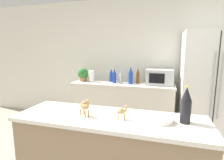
# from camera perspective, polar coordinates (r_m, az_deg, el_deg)

# --- Properties ---
(wall_back) EXTENTS (8.00, 0.06, 2.55)m
(wall_back) POSITION_cam_1_polar(r_m,az_deg,el_deg) (3.62, 9.72, 5.62)
(wall_back) COLOR silver
(wall_back) RESTS_ON ground_plane
(back_counter) EXTENTS (1.94, 0.63, 0.90)m
(back_counter) POSITION_cam_1_polar(r_m,az_deg,el_deg) (3.50, 3.41, -8.15)
(back_counter) COLOR silver
(back_counter) RESTS_ON ground_plane
(refrigerator) EXTENTS (0.91, 0.73, 1.83)m
(refrigerator) POSITION_cam_1_polar(r_m,az_deg,el_deg) (3.33, 29.23, -2.06)
(refrigerator) COLOR white
(refrigerator) RESTS_ON ground_plane
(potted_plant) EXTENTS (0.21, 0.21, 0.26)m
(potted_plant) POSITION_cam_1_polar(r_m,az_deg,el_deg) (3.60, -9.42, 1.87)
(potted_plant) COLOR #9E6B47
(potted_plant) RESTS_ON back_counter
(paper_towel_roll) EXTENTS (0.11, 0.11, 0.22)m
(paper_towel_roll) POSITION_cam_1_polar(r_m,az_deg,el_deg) (3.51, -6.67, 1.24)
(paper_towel_roll) COLOR white
(paper_towel_roll) RESTS_ON back_counter
(microwave) EXTENTS (0.48, 0.37, 0.28)m
(microwave) POSITION_cam_1_polar(r_m,az_deg,el_deg) (3.31, 15.25, 0.96)
(microwave) COLOR #B2B5BA
(microwave) RESTS_ON back_counter
(back_bottle_0) EXTENTS (0.07, 0.07, 0.28)m
(back_bottle_0) POSITION_cam_1_polar(r_m,az_deg,el_deg) (3.35, 0.79, 1.30)
(back_bottle_0) COLOR navy
(back_bottle_0) RESTS_ON back_counter
(back_bottle_1) EXTENTS (0.06, 0.06, 0.24)m
(back_bottle_1) POSITION_cam_1_polar(r_m,az_deg,el_deg) (3.33, 2.92, 0.89)
(back_bottle_1) COLOR #B2B7BC
(back_bottle_1) RESTS_ON back_counter
(back_bottle_2) EXTENTS (0.06, 0.06, 0.31)m
(back_bottle_2) POSITION_cam_1_polar(r_m,az_deg,el_deg) (3.31, 8.45, 1.37)
(back_bottle_2) COLOR brown
(back_bottle_2) RESTS_ON back_counter
(back_bottle_3) EXTENTS (0.08, 0.08, 0.32)m
(back_bottle_3) POSITION_cam_1_polar(r_m,az_deg,el_deg) (3.37, 6.02, 1.64)
(back_bottle_3) COLOR navy
(back_bottle_3) RESTS_ON back_counter
(back_bottle_4) EXTENTS (0.08, 0.08, 0.32)m
(back_bottle_4) POSITION_cam_1_polar(r_m,az_deg,el_deg) (3.26, 6.14, 1.38)
(back_bottle_4) COLOR navy
(back_bottle_4) RESTS_ON back_counter
(back_bottle_5) EXTENTS (0.08, 0.08, 0.26)m
(back_bottle_5) POSITION_cam_1_polar(r_m,az_deg,el_deg) (3.49, -0.24, 1.48)
(back_bottle_5) COLOR navy
(back_bottle_5) RESTS_ON back_counter
(wine_bottle) EXTENTS (0.08, 0.08, 0.30)m
(wine_bottle) POSITION_cam_1_polar(r_m,az_deg,el_deg) (1.52, 23.00, -7.67)
(wine_bottle) COLOR black
(wine_bottle) RESTS_ON bar_counter
(fruit_bowl) EXTENTS (0.19, 0.19, 0.04)m
(fruit_bowl) POSITION_cam_1_polar(r_m,az_deg,el_deg) (1.51, 16.11, -12.21)
(fruit_bowl) COLOR white
(fruit_bowl) RESTS_ON bar_counter
(camel_figurine) EXTENTS (0.13, 0.11, 0.17)m
(camel_figurine) POSITION_cam_1_polar(r_m,az_deg,el_deg) (1.57, -8.93, -8.35)
(camel_figurine) COLOR #A87F4C
(camel_figurine) RESTS_ON bar_counter
(camel_figurine_second) EXTENTS (0.10, 0.07, 0.12)m
(camel_figurine_second) POSITION_cam_1_polar(r_m,az_deg,el_deg) (1.49, 3.19, -10.14)
(camel_figurine_second) COLOR tan
(camel_figurine_second) RESTS_ON bar_counter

